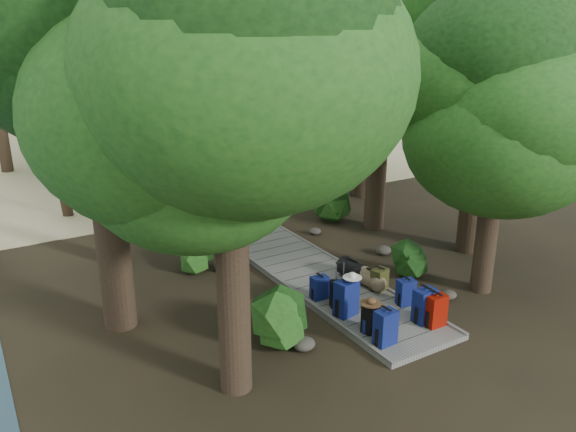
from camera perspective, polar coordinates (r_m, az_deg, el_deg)
ground at (r=14.79m, az=0.63°, el=-4.87°), size 120.00×120.00×0.00m
sand_beach at (r=29.04m, az=-16.27°, el=6.25°), size 40.00×22.00×0.02m
boardwalk at (r=15.56m, az=-1.31°, el=-3.40°), size 2.00×12.00×0.12m
backpack_left_a at (r=11.05m, az=9.88°, el=-10.93°), size 0.43×0.31×0.77m
backpack_left_b at (r=11.44m, az=8.44°, el=-10.12°), size 0.40×0.32×0.64m
backpack_left_c at (r=11.94m, az=5.93°, el=-8.10°), size 0.52×0.41×0.87m
backpack_left_d at (r=12.66m, az=3.23°, el=-7.13°), size 0.39×0.29×0.57m
backpack_right_a at (r=11.90m, az=14.76°, el=-9.09°), size 0.42×0.30×0.74m
backpack_right_b at (r=11.98m, az=13.73°, el=-8.66°), size 0.45×0.32×0.80m
backpack_right_c at (r=12.62m, az=11.90°, el=-7.44°), size 0.42×0.33×0.64m
backpack_right_d at (r=13.18m, az=9.29°, el=-6.28°), size 0.43×0.36×0.57m
duffel_right_khaki at (r=13.33m, az=8.43°, el=-6.33°), size 0.46×0.64×0.40m
duffel_right_black at (r=13.77m, az=6.50°, el=-5.35°), size 0.53×0.74×0.42m
suitcase_on_boardwalk at (r=12.33m, az=5.23°, el=-7.86°), size 0.44×0.33×0.60m
lone_suitcase_on_sand at (r=21.51m, az=-9.65°, el=3.54°), size 0.51×0.39×0.71m
hat_brown at (r=11.22m, az=8.45°, el=-8.49°), size 0.44×0.44×0.13m
hat_white at (r=11.73m, az=6.55°, el=-5.94°), size 0.40×0.40×0.13m
kayak at (r=23.23m, az=-19.33°, el=3.31°), size 1.60×2.84×0.28m
sun_lounger at (r=24.47m, az=-6.18°, el=5.49°), size 0.79×2.12×0.67m
tree_right_a at (r=13.07m, az=20.52°, el=6.90°), size 4.21×4.21×7.01m
tree_right_b at (r=15.39m, az=19.57°, el=13.50°), size 5.37×5.37×9.59m
tree_right_c at (r=16.64m, az=9.41°, el=13.33°), size 5.11×5.11×8.85m
tree_right_d at (r=20.04m, az=8.27°, el=17.37°), size 6.01×6.01×11.01m
tree_right_e at (r=21.70m, az=2.07°, el=15.31°), size 5.14×5.14×9.25m
tree_right_f at (r=24.44m, az=2.40°, el=15.95°), size 5.31×5.31×9.48m
tree_left_a at (r=8.53m, az=-6.01°, el=4.83°), size 4.67×4.67×7.78m
tree_left_b at (r=11.01m, az=-18.86°, el=11.52°), size 5.25×5.25×9.45m
tree_left_c at (r=14.54m, az=-18.54°, el=11.22°), size 4.90×4.90×8.52m
tree_back_a at (r=26.95m, az=-19.70°, el=14.25°), size 4.97×4.97×8.60m
tree_back_b at (r=28.28m, az=-13.63°, el=17.18°), size 6.04×6.04×10.79m
tree_back_c at (r=29.77m, az=-8.20°, el=15.35°), size 4.73×4.73×8.51m
palm_right_a at (r=20.45m, az=-2.87°, el=13.13°), size 4.61×4.61×7.86m
palm_right_b at (r=26.16m, az=-3.76°, el=15.56°), size 4.64×4.64×8.97m
palm_right_c at (r=25.46m, az=-10.23°, el=12.41°), size 4.07×4.07×6.48m
palm_left_a at (r=18.96m, az=-23.50°, el=10.52°), size 4.66×4.66×7.42m
rock_left_a at (r=11.07m, az=1.64°, el=-12.87°), size 0.45×0.40×0.25m
rock_left_b at (r=11.88m, az=-2.45°, el=-10.69°), size 0.32×0.28×0.17m
rock_left_c at (r=14.44m, az=-6.42°, el=-4.93°), size 0.56×0.51×0.31m
rock_left_d at (r=16.33m, az=-10.69°, el=-2.57°), size 0.28×0.25×0.15m
rock_right_a at (r=13.44m, az=16.02°, el=-7.71°), size 0.37×0.33×0.20m
rock_right_b at (r=15.55m, az=9.67°, el=-3.46°), size 0.43×0.39×0.24m
rock_right_c at (r=16.81m, az=2.77°, el=-1.56°), size 0.36×0.32×0.20m
rock_right_d at (r=19.42m, az=2.23°, el=1.41°), size 0.51×0.46×0.28m
shrub_left_a at (r=11.03m, az=-0.60°, el=-10.35°), size 1.25×1.25×1.12m
shrub_left_b at (r=14.54m, az=-9.37°, el=-3.95°), size 0.83×0.83×0.75m
shrub_left_c at (r=17.85m, az=-15.52°, el=0.41°), size 1.14×1.14×1.03m
shrub_right_a at (r=14.11m, az=12.05°, el=-4.56°), size 0.98×0.98×0.89m
shrub_right_b at (r=17.79m, az=4.34°, el=1.48°), size 1.47×1.47×1.32m
shrub_right_c at (r=20.39m, az=-3.08°, el=2.86°), size 0.78×0.78×0.70m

